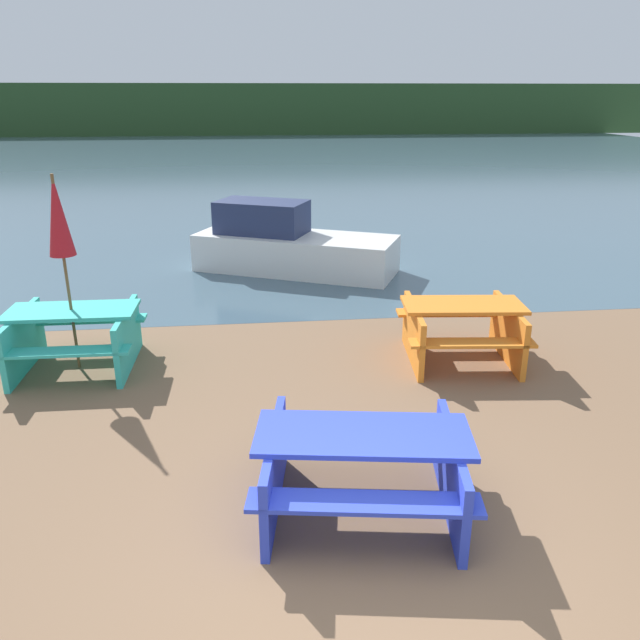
# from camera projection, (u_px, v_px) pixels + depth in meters

# --- Properties ---
(ground_plane) EXTENTS (60.00, 60.00, 0.00)m
(ground_plane) POSITION_uv_depth(u_px,v_px,m) (369.00, 605.00, 4.22)
(ground_plane) COLOR brown
(water) EXTENTS (60.00, 50.00, 0.00)m
(water) POSITION_uv_depth(u_px,v_px,m) (262.00, 159.00, 32.80)
(water) COLOR #425B6B
(water) RESTS_ON ground_plane
(far_treeline) EXTENTS (80.00, 1.60, 4.00)m
(far_treeline) POSITION_uv_depth(u_px,v_px,m) (255.00, 109.00, 50.78)
(far_treeline) COLOR #284723
(far_treeline) RESTS_ON water
(picnic_table_blue) EXTENTS (1.91, 1.62, 0.72)m
(picnic_table_blue) POSITION_uv_depth(u_px,v_px,m) (362.00, 462.00, 5.05)
(picnic_table_blue) COLOR blue
(picnic_table_blue) RESTS_ON ground_plane
(picnic_table_orange) EXTENTS (1.63, 1.52, 0.77)m
(picnic_table_orange) POSITION_uv_depth(u_px,v_px,m) (461.00, 327.00, 7.95)
(picnic_table_orange) COLOR orange
(picnic_table_orange) RESTS_ON ground_plane
(picnic_table_teal) EXTENTS (1.56, 1.40, 0.78)m
(picnic_table_teal) POSITION_uv_depth(u_px,v_px,m) (75.00, 333.00, 7.72)
(picnic_table_teal) COLOR #33B7A8
(picnic_table_teal) RESTS_ON ground_plane
(umbrella_crimson) EXTENTS (0.30, 0.30, 2.40)m
(umbrella_crimson) POSITION_uv_depth(u_px,v_px,m) (58.00, 217.00, 7.23)
(umbrella_crimson) COLOR brown
(umbrella_crimson) RESTS_ON ground_plane
(boat) EXTENTS (4.02, 2.83, 1.32)m
(boat) POSITION_uv_depth(u_px,v_px,m) (289.00, 246.00, 12.02)
(boat) COLOR silver
(boat) RESTS_ON water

